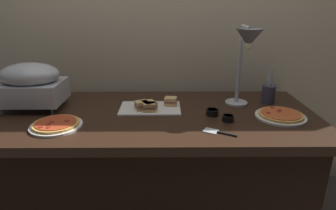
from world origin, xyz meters
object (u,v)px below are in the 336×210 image
(heat_lamp, at_px, (247,47))
(utensil_holder, at_px, (268,93))
(chafing_dish, at_px, (31,83))
(pizza_plate_front, at_px, (281,115))
(sauce_cup_far, at_px, (212,112))
(pizza_plate_center, at_px, (56,125))
(sandwich_platter, at_px, (152,106))
(serving_spatula, at_px, (219,132))
(sauce_cup_near, at_px, (228,118))

(heat_lamp, bearing_deg, utensil_holder, 35.30)
(chafing_dish, xyz_separation_m, utensil_holder, (1.46, 0.10, -0.10))
(pizza_plate_front, height_order, sauce_cup_far, sauce_cup_far)
(pizza_plate_center, relative_size, utensil_holder, 1.16)
(sandwich_platter, xyz_separation_m, serving_spatula, (0.35, -0.33, -0.02))
(pizza_plate_front, relative_size, sauce_cup_far, 3.93)
(sauce_cup_far, relative_size, serving_spatula, 0.43)
(pizza_plate_center, distance_m, sauce_cup_far, 0.85)
(heat_lamp, bearing_deg, sandwich_platter, 178.19)
(sandwich_platter, relative_size, utensil_holder, 1.58)
(pizza_plate_center, bearing_deg, sandwich_platter, 27.27)
(serving_spatula, bearing_deg, pizza_plate_front, 27.36)
(heat_lamp, relative_size, sandwich_platter, 1.35)
(pizza_plate_front, xyz_separation_m, sandwich_platter, (-0.73, 0.13, 0.01))
(pizza_plate_front, relative_size, sauce_cup_near, 4.43)
(heat_lamp, distance_m, pizza_plate_front, 0.43)
(chafing_dish, xyz_separation_m, pizza_plate_front, (1.45, -0.16, -0.14))
(utensil_holder, relative_size, serving_spatula, 1.39)
(chafing_dish, bearing_deg, pizza_plate_front, -6.47)
(pizza_plate_center, bearing_deg, chafing_dish, 129.30)
(sauce_cup_far, height_order, serving_spatula, sauce_cup_far)
(chafing_dish, bearing_deg, sandwich_platter, -2.73)
(sandwich_platter, height_order, serving_spatula, sandwich_platter)
(utensil_holder, height_order, serving_spatula, utensil_holder)
(pizza_plate_front, height_order, serving_spatula, pizza_plate_front)
(heat_lamp, height_order, serving_spatula, heat_lamp)
(chafing_dish, distance_m, pizza_plate_front, 1.46)
(pizza_plate_center, relative_size, sauce_cup_near, 4.24)
(pizza_plate_center, xyz_separation_m, serving_spatula, (0.83, -0.08, -0.01))
(sandwich_platter, distance_m, sauce_cup_near, 0.46)
(chafing_dish, xyz_separation_m, sauce_cup_near, (1.14, -0.21, -0.14))
(pizza_plate_center, distance_m, utensil_holder, 1.29)
(sandwich_platter, bearing_deg, chafing_dish, 177.27)
(pizza_plate_front, xyz_separation_m, sauce_cup_far, (-0.38, 0.04, 0.01))
(sauce_cup_far, distance_m, serving_spatula, 0.24)
(utensil_holder, bearing_deg, chafing_dish, -176.21)
(chafing_dish, distance_m, sauce_cup_near, 1.17)
(chafing_dish, xyz_separation_m, sandwich_platter, (0.72, -0.03, -0.14))
(sauce_cup_near, height_order, sauce_cup_far, sauce_cup_far)
(chafing_dish, relative_size, sauce_cup_near, 5.84)
(chafing_dish, height_order, utensil_holder, chafing_dish)
(heat_lamp, xyz_separation_m, serving_spatula, (-0.19, -0.31, -0.38))
(sandwich_platter, bearing_deg, utensil_holder, 9.98)
(pizza_plate_front, bearing_deg, sauce_cup_far, 174.10)
(sauce_cup_near, bearing_deg, pizza_plate_center, -175.49)
(utensil_holder, bearing_deg, pizza_plate_front, -93.25)
(sauce_cup_near, bearing_deg, serving_spatula, -117.21)
(sandwich_platter, bearing_deg, pizza_plate_center, -152.73)
(chafing_dish, xyz_separation_m, heat_lamp, (1.25, -0.05, 0.22))
(sandwich_platter, bearing_deg, sauce_cup_far, -14.47)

